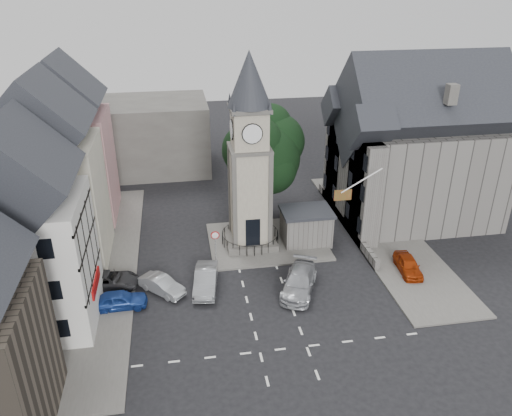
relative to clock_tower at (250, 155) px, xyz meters
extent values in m
plane|color=black|center=(0.00, -7.99, -8.12)|extent=(120.00, 120.00, 0.00)
cube|color=#595651|center=(-12.50, -1.99, -8.05)|extent=(6.00, 30.00, 0.14)
cube|color=#595651|center=(12.00, 0.01, -8.05)|extent=(6.00, 26.00, 0.14)
cube|color=#595651|center=(1.50, 0.01, -8.04)|extent=(10.00, 8.00, 0.16)
cube|color=silver|center=(0.00, -13.49, -8.12)|extent=(20.00, 8.00, 0.01)
cube|color=#4C4944|center=(0.00, 0.01, -7.77)|extent=(4.20, 4.20, 0.70)
torus|color=black|center=(0.00, 0.01, -7.04)|extent=(4.86, 4.86, 0.06)
cube|color=gray|center=(0.00, 0.01, -3.42)|extent=(3.00, 3.00, 8.00)
cube|color=black|center=(0.00, -1.44, -6.22)|extent=(1.20, 0.25, 2.40)
cube|color=#4C4944|center=(0.00, 0.01, 0.58)|extent=(3.30, 3.30, 0.25)
cube|color=gray|center=(0.00, 0.01, 2.18)|extent=(2.70, 2.70, 3.20)
cylinder|color=white|center=(0.00, -1.39, 2.18)|extent=(1.50, 0.12, 1.50)
cube|color=#4C4944|center=(0.00, 0.01, 3.78)|extent=(3.10, 3.10, 0.30)
cone|color=#202228|center=(0.00, 0.01, 6.03)|extent=(3.40, 3.40, 4.20)
cube|color=#605C58|center=(4.80, -0.49, -6.72)|extent=(4.00, 3.00, 2.80)
cube|color=#202228|center=(4.80, -0.49, -5.17)|extent=(4.30, 3.30, 0.25)
cylinder|color=black|center=(2.00, 5.01, -5.92)|extent=(0.70, 0.70, 4.40)
cylinder|color=black|center=(-3.20, -2.49, -6.87)|extent=(0.10, 0.10, 2.50)
cone|color=#A50C0C|center=(-3.20, -2.59, -5.62)|extent=(0.70, 0.06, 0.70)
cone|color=white|center=(-3.20, -2.61, -5.62)|extent=(0.54, 0.04, 0.54)
cube|color=pink|center=(-15.50, 8.01, -3.12)|extent=(7.50, 7.00, 10.00)
cube|color=beige|center=(-15.50, 0.01, -3.12)|extent=(7.50, 7.00, 10.00)
cube|color=silver|center=(-15.50, -7.99, -3.62)|extent=(7.50, 7.00, 9.00)
cube|color=#4C4944|center=(-12.00, 20.01, -4.12)|extent=(20.00, 10.00, 8.00)
cube|color=#605C58|center=(16.00, 3.01, -3.62)|extent=(14.00, 10.00, 9.00)
cube|color=#605C58|center=(9.80, -0.49, -3.62)|extent=(1.60, 4.40, 9.00)
cube|color=#605C58|center=(9.80, 6.51, -3.62)|extent=(1.60, 4.40, 9.00)
cube|color=#605C58|center=(9.20, 2.01, -7.67)|extent=(0.40, 16.00, 0.90)
cylinder|color=white|center=(8.00, -3.99, -1.12)|extent=(3.17, 0.10, 1.89)
plane|color=#B21414|center=(6.60, -3.99, -2.22)|extent=(1.40, 0.00, 1.40)
imported|color=navy|center=(-10.42, -7.44, -7.47)|extent=(3.86, 1.60, 1.31)
imported|color=#ABAFB3|center=(-7.50, -6.04, -7.50)|extent=(3.60, 3.56, 1.24)
imported|color=#2A2A2C|center=(-11.50, -4.78, -7.48)|extent=(4.85, 2.70, 1.28)
imported|color=gray|center=(-4.28, -6.07, -7.37)|extent=(2.25, 4.74, 1.50)
imported|color=#A6A8AE|center=(2.50, -7.49, -7.35)|extent=(4.12, 5.71, 1.54)
imported|color=#9D2D08|center=(11.50, -6.47, -7.48)|extent=(1.88, 3.89, 1.28)
imported|color=#B3A094|center=(11.50, -0.61, -7.27)|extent=(0.69, 0.52, 1.71)
camera|label=1|loc=(-5.71, -37.22, 13.47)|focal=35.00mm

